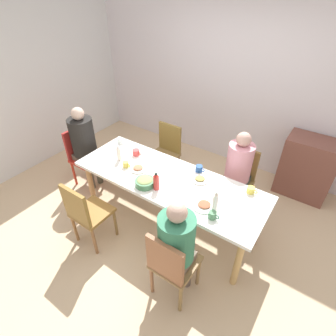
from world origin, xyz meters
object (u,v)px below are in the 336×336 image
(cup_3, at_px, (136,152))
(bottle_2, at_px, (156,182))
(chair_1, at_px, (83,154))
(cup_2, at_px, (251,190))
(dining_table, at_px, (168,183))
(bowl_0, at_px, (145,182))
(cup_1, at_px, (120,141))
(bottle_1, at_px, (215,201))
(person_3, at_px, (238,167))
(cup_4, at_px, (213,215))
(plate_2, at_px, (138,168))
(chair_3, at_px, (238,177))
(person_1, at_px, (84,141))
(side_cabinet, at_px, (307,168))
(person_2, at_px, (177,242))
(plate_0, at_px, (200,179))
(chair_0, at_px, (86,212))
(plate_1, at_px, (204,205))
(bottle_0, at_px, (119,153))
(chair_4, at_px, (166,150))
(cup_5, at_px, (199,169))
(chair_2, at_px, (171,264))
(cup_0, at_px, (126,165))

(cup_3, xyz_separation_m, bottle_2, (0.63, -0.40, 0.06))
(chair_1, relative_size, cup_2, 7.55)
(dining_table, relative_size, bowl_0, 10.58)
(cup_1, xyz_separation_m, bottle_1, (1.69, -0.43, 0.08))
(person_3, xyz_separation_m, cup_4, (0.13, -0.97, 0.06))
(chair_1, distance_m, plate_2, 1.17)
(plate_2, bearing_deg, cup_4, -10.45)
(chair_3, xyz_separation_m, cup_4, (0.13, -1.06, 0.27))
(chair_1, relative_size, person_1, 0.71)
(side_cabinet, bearing_deg, person_3, -127.02)
(person_1, xyz_separation_m, cup_1, (0.44, 0.28, 0.02))
(person_2, xyz_separation_m, plate_0, (-0.26, 0.89, 0.03))
(cup_2, bearing_deg, plate_0, -167.58)
(cup_3, distance_m, bottle_1, 1.35)
(bottle_2, bearing_deg, chair_1, 171.62)
(person_1, bearing_deg, bottle_1, -4.13)
(person_2, relative_size, cup_4, 10.56)
(chair_0, relative_size, cup_1, 8.25)
(plate_0, bearing_deg, plate_1, -54.88)
(dining_table, height_order, bottle_0, bottle_0)
(dining_table, height_order, bottle_1, bottle_1)
(cup_3, bearing_deg, chair_4, 85.85)
(dining_table, distance_m, chair_1, 1.55)
(chair_0, xyz_separation_m, person_1, (-0.87, 0.79, 0.25))
(cup_3, bearing_deg, cup_5, 10.43)
(dining_table, relative_size, chair_2, 2.59)
(person_3, distance_m, cup_0, 1.40)
(plate_0, distance_m, plate_1, 0.43)
(plate_0, distance_m, bottle_0, 1.08)
(plate_0, height_order, bowl_0, bowl_0)
(bottle_2, bearing_deg, cup_4, -3.20)
(plate_2, relative_size, cup_1, 1.96)
(dining_table, height_order, bowl_0, bowl_0)
(cup_0, bearing_deg, bottle_1, -2.09)
(chair_0, bearing_deg, side_cabinet, 52.39)
(chair_1, relative_size, person_2, 0.75)
(chair_3, relative_size, cup_5, 7.43)
(plate_1, height_order, cup_2, cup_2)
(chair_4, height_order, cup_2, chair_4)
(plate_2, xyz_separation_m, cup_4, (1.12, -0.21, 0.03))
(chair_2, height_order, bottle_0, bottle_0)
(person_1, xyz_separation_m, bottle_1, (2.14, -0.15, 0.10))
(person_2, relative_size, bottle_0, 5.57)
(cup_5, height_order, bottle_0, bottle_0)
(chair_0, relative_size, bottle_2, 4.18)
(chair_0, xyz_separation_m, bottle_1, (1.26, 0.64, 0.35))
(chair_4, xyz_separation_m, cup_3, (-0.05, -0.62, 0.27))
(person_3, relative_size, cup_5, 9.98)
(plate_0, xyz_separation_m, bottle_0, (-1.06, -0.23, 0.09))
(person_2, distance_m, cup_2, 1.06)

